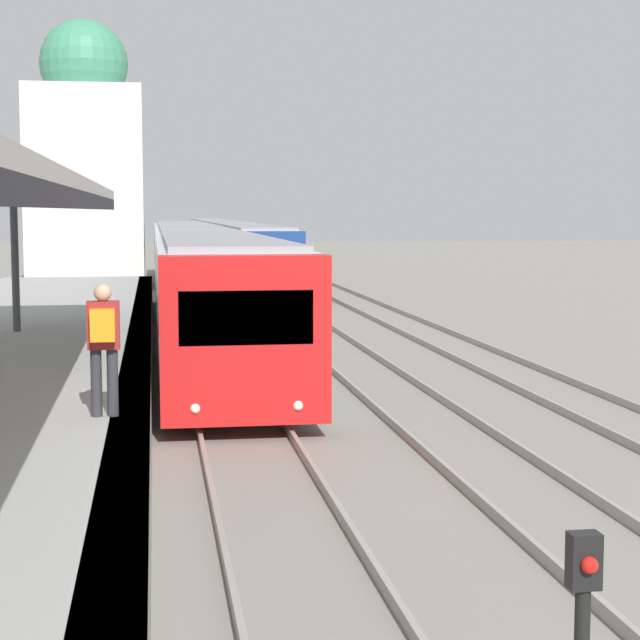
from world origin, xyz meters
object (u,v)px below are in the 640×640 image
person_on_platform (103,339)px  train_far (224,241)px  signal_post_near (583,624)px  train_near (192,263)px

person_on_platform → train_far: 58.23m
train_far → signal_post_near: bearing=-91.7°
person_on_platform → train_far: train_far is taller
train_near → train_far: bearing=84.2°
train_near → train_far: 31.89m
person_on_platform → train_near: train_near is taller
person_on_platform → signal_post_near: bearing=-65.5°
train_near → train_far: (3.22, 31.73, -0.06)m
train_near → person_on_platform: bearing=-94.4°
train_far → signal_post_near: (-1.97, -65.22, -0.63)m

